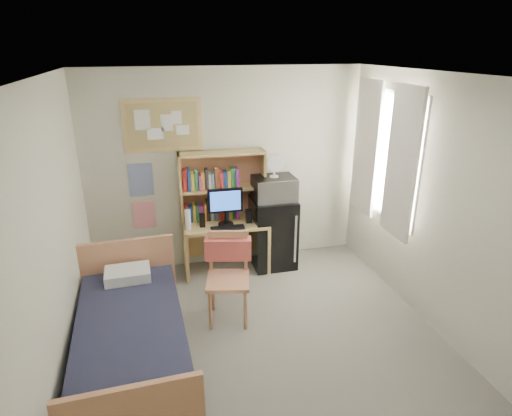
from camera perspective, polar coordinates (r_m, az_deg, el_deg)
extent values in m
cube|color=gray|center=(4.41, 1.97, -19.16)|extent=(3.60, 4.20, 0.02)
cube|color=white|center=(3.39, 2.54, 16.99)|extent=(3.60, 4.20, 0.02)
cube|color=beige|center=(5.63, -3.89, 5.10)|extent=(3.60, 0.04, 2.60)
cube|color=beige|center=(3.67, -26.00, -6.03)|extent=(0.04, 4.20, 2.60)
cube|color=beige|center=(4.53, 24.61, -0.82)|extent=(0.04, 4.20, 2.60)
cube|color=white|center=(5.35, 16.84, 6.72)|extent=(0.10, 1.40, 1.70)
cube|color=white|center=(5.01, 18.84, 5.56)|extent=(0.04, 0.55, 1.70)
cube|color=white|center=(5.67, 14.53, 7.72)|extent=(0.04, 0.55, 1.70)
cube|color=tan|center=(5.40, -12.32, 10.73)|extent=(0.94, 0.03, 0.64)
cube|color=navy|center=(5.55, -15.09, 3.64)|extent=(0.30, 0.01, 0.42)
cube|color=red|center=(5.71, -14.65, -0.86)|extent=(0.28, 0.01, 0.36)
cube|color=tan|center=(5.68, -4.04, -5.12)|extent=(1.10, 0.58, 0.68)
cube|color=tan|center=(4.62, -3.76, -9.53)|extent=(0.59, 0.59, 0.99)
cube|color=black|center=(5.77, 2.25, -3.24)|extent=(0.56, 0.56, 0.95)
cube|color=#1B1D31|center=(4.26, -16.18, -17.06)|extent=(1.03, 1.97, 0.53)
cube|color=tan|center=(5.53, -4.49, 2.93)|extent=(1.11, 0.31, 0.90)
cube|color=black|center=(5.40, -4.10, 0.09)|extent=(0.44, 0.05, 0.47)
cube|color=black|center=(5.36, -3.80, -2.67)|extent=(0.43, 0.15, 0.02)
cube|color=black|center=(5.42, -7.19, -1.64)|extent=(0.07, 0.07, 0.17)
cube|color=black|center=(5.50, -0.97, -1.08)|extent=(0.08, 0.08, 0.18)
cylinder|color=white|center=(5.36, -9.08, -1.54)|extent=(0.08, 0.08, 0.25)
cube|color=#D35950|center=(4.67, -3.74, -5.41)|extent=(0.53, 0.26, 0.24)
cube|color=#B5B5BA|center=(5.52, 2.40, 2.63)|extent=(0.53, 0.41, 0.31)
cylinder|color=white|center=(5.44, 2.45, 5.53)|extent=(0.22, 0.22, 0.27)
cube|color=white|center=(4.72, -16.73, -8.43)|extent=(0.47, 0.33, 0.11)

